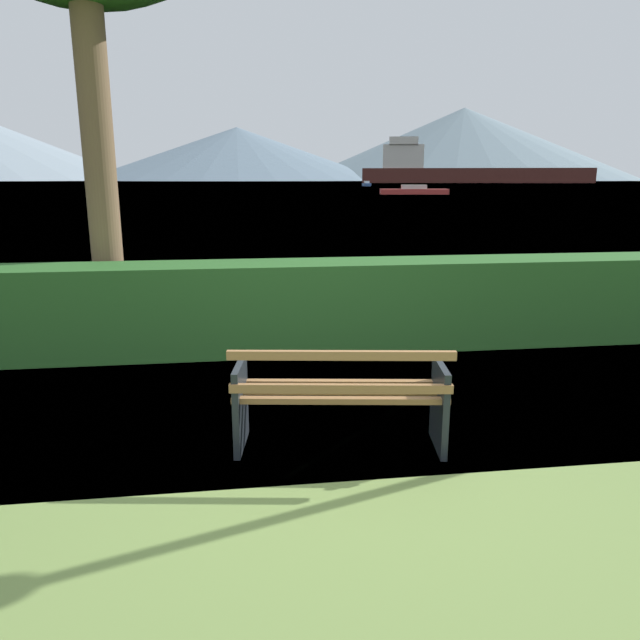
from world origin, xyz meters
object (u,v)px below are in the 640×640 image
(park_bench, at_px, (340,397))
(fishing_boat_near, at_px, (367,184))
(cargo_ship_large, at_px, (457,170))
(sailboat_mid, at_px, (414,191))

(park_bench, bearing_deg, fishing_boat_near, 77.74)
(park_bench, xyz_separation_m, fishing_boat_near, (33.03, 152.01, 0.06))
(cargo_ship_large, xyz_separation_m, fishing_boat_near, (-64.89, -107.66, -5.09))
(cargo_ship_large, relative_size, fishing_boat_near, 20.66)
(park_bench, bearing_deg, sailboat_mid, 72.99)
(cargo_ship_large, distance_m, sailboat_mid, 202.04)
(park_bench, distance_m, sailboat_mid, 75.77)
(sailboat_mid, bearing_deg, park_bench, -107.01)
(cargo_ship_large, bearing_deg, park_bench, -110.66)
(fishing_boat_near, distance_m, sailboat_mid, 80.30)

